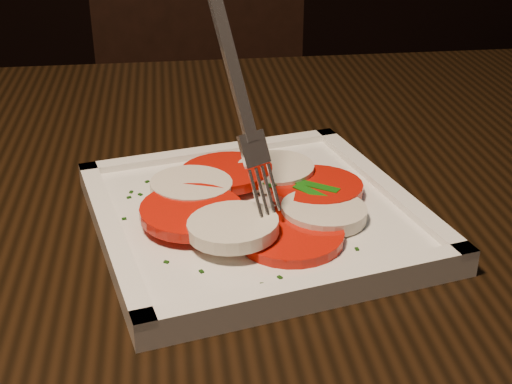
% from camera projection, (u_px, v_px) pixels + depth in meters
% --- Properties ---
extents(table, '(1.22, 0.83, 0.75)m').
position_uv_depth(table, '(350.00, 278.00, 0.68)').
color(table, black).
rests_on(table, ground).
extents(chair, '(0.43, 0.43, 0.93)m').
position_uv_depth(chair, '(205.00, 111.00, 1.41)').
color(chair, black).
rests_on(chair, ground).
extents(plate, '(0.28, 0.28, 0.01)m').
position_uv_depth(plate, '(256.00, 217.00, 0.56)').
color(plate, white).
rests_on(plate, table).
extents(caprese_salad, '(0.19, 0.22, 0.02)m').
position_uv_depth(caprese_salad, '(256.00, 199.00, 0.55)').
color(caprese_salad, red).
rests_on(caprese_salad, plate).
extents(fork, '(0.07, 0.09, 0.18)m').
position_uv_depth(fork, '(227.00, 76.00, 0.51)').
color(fork, white).
rests_on(fork, caprese_salad).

